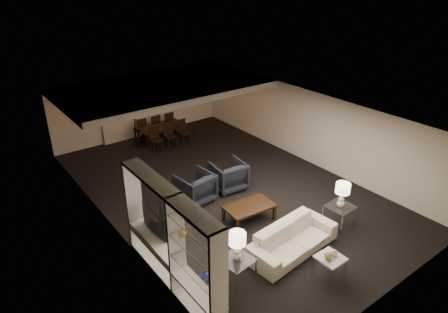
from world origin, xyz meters
name	(u,v)px	position (x,y,z in m)	size (l,w,h in m)	color
floor	(224,189)	(0.00, 0.00, 0.00)	(11.00, 11.00, 0.00)	black
ceiling	(224,111)	(0.00, 0.00, 2.50)	(7.00, 11.00, 0.02)	silver
wall_back	(140,105)	(0.00, 5.50, 1.25)	(7.00, 0.02, 2.50)	beige
wall_front	(394,248)	(0.00, -5.50, 1.25)	(7.00, 0.02, 2.50)	beige
wall_left	(110,188)	(-3.50, 0.00, 1.25)	(0.02, 11.00, 2.50)	beige
wall_right	(306,126)	(3.50, 0.00, 1.25)	(0.02, 11.00, 2.50)	beige
ceiling_soffit	(163,87)	(0.00, 3.50, 2.40)	(7.00, 4.00, 0.20)	silver
curtains	(120,111)	(-0.90, 5.42, 1.20)	(1.50, 0.12, 2.40)	beige
door	(157,106)	(0.70, 5.47, 1.05)	(0.90, 0.05, 2.10)	silver
painting	(186,89)	(2.10, 5.46, 1.55)	(0.95, 0.04, 0.65)	#142D38
media_unit	(170,240)	(-3.31, -2.60, 1.18)	(0.38, 3.40, 2.35)	white
pendant_light	(171,99)	(0.30, 3.50, 1.92)	(0.52, 0.52, 0.24)	#D8591E
sofa	(293,239)	(-0.47, -3.34, 0.35)	(2.37, 0.93, 0.69)	beige
coffee_table	(249,213)	(-0.47, -1.74, 0.23)	(1.30, 0.76, 0.47)	black
armchair_left	(195,187)	(-1.07, -0.04, 0.44)	(0.94, 0.97, 0.88)	black
armchair_right	(228,175)	(0.13, -0.04, 0.44)	(0.94, 0.97, 0.88)	black
side_table_left	(237,270)	(-2.17, -3.34, 0.30)	(0.65, 0.65, 0.61)	white
side_table_right	(339,216)	(1.23, -3.34, 0.30)	(0.65, 0.65, 0.61)	white
table_lamp_left	(237,246)	(-2.17, -3.34, 0.94)	(0.37, 0.37, 0.67)	#F0E4CA
table_lamp_right	(342,195)	(1.23, -3.34, 0.94)	(0.37, 0.37, 0.67)	silver
marble_table	(329,267)	(-0.47, -4.44, 0.27)	(0.54, 0.54, 0.54)	silver
gold_gourd_a	(328,256)	(-0.57, -4.44, 0.63)	(0.17, 0.17, 0.17)	tan
gold_gourd_b	(334,253)	(-0.37, -4.44, 0.62)	(0.15, 0.15, 0.15)	#E4C979
television	(150,223)	(-3.28, -1.63, 1.04)	(0.13, 1.01, 0.58)	black
vase_blue	(205,275)	(-3.31, -3.83, 1.15)	(0.17, 0.17, 0.18)	#283BAF
vase_amber	(182,233)	(-3.31, -3.09, 1.64)	(0.16, 0.16, 0.17)	gold
floor_speaker	(163,219)	(-2.67, -1.06, 0.59)	(0.13, 0.13, 1.17)	black
dining_table	(162,134)	(0.29, 4.38, 0.31)	(1.75, 0.97, 0.61)	black
chair_nl	(156,139)	(-0.31, 3.73, 0.46)	(0.42, 0.42, 0.91)	black
chair_nm	(170,136)	(0.29, 3.73, 0.46)	(0.42, 0.42, 0.91)	black
chair_nr	(184,132)	(0.89, 3.73, 0.46)	(0.42, 0.42, 0.91)	black
chair_fl	(140,129)	(-0.31, 5.03, 0.46)	(0.42, 0.42, 0.91)	black
chair_fm	(154,125)	(0.29, 5.03, 0.46)	(0.42, 0.42, 0.91)	black
chair_fr	(167,122)	(0.89, 5.03, 0.46)	(0.42, 0.42, 0.91)	black
floor_lamp	(135,122)	(-0.69, 4.61, 0.93)	(0.27, 0.27, 1.86)	black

